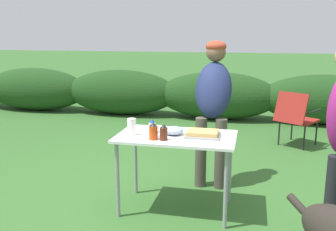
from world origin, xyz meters
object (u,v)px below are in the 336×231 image
object	(u,v)px
folding_table	(176,143)
bbq_sauce_bottle	(164,133)
food_tray	(203,134)
mayo_bottle	(152,128)
paper_cup_stack	(132,127)
camp_chair_green_behind_table	(296,116)
mixing_bowl	(174,131)
hot_sauce_bottle	(153,131)
plate_stack	(154,129)
standing_person_in_gray_fleece	(213,98)

from	to	relation	value
folding_table	bbq_sauce_bottle	size ratio (longest dim) A/B	7.55
food_tray	mayo_bottle	bearing A→B (deg)	-165.94
paper_cup_stack	mayo_bottle	xyz separation A→B (m)	(0.20, -0.02, 0.00)
paper_cup_stack	camp_chair_green_behind_table	xyz separation A→B (m)	(1.72, 2.49, -0.35)
folding_table	paper_cup_stack	world-z (taller)	paper_cup_stack
mixing_bowl	paper_cup_stack	xyz separation A→B (m)	(-0.38, -0.10, 0.04)
paper_cup_stack	mayo_bottle	world-z (taller)	mayo_bottle
food_tray	paper_cup_stack	bearing A→B (deg)	-171.90
mayo_bottle	paper_cup_stack	bearing A→B (deg)	174.42
folding_table	hot_sauce_bottle	bearing A→B (deg)	-133.56
bbq_sauce_bottle	hot_sauce_bottle	distance (m)	0.09
plate_stack	hot_sauce_bottle	bearing A→B (deg)	-76.41
bbq_sauce_bottle	paper_cup_stack	bearing A→B (deg)	163.41
folding_table	plate_stack	xyz separation A→B (m)	(-0.25, 0.13, 0.09)
folding_table	mixing_bowl	size ratio (longest dim) A/B	6.07
hot_sauce_bottle	mixing_bowl	bearing A→B (deg)	55.23
plate_stack	camp_chair_green_behind_table	xyz separation A→B (m)	(1.56, 2.27, -0.28)
food_tray	plate_stack	distance (m)	0.51
folding_table	plate_stack	distance (m)	0.30
mixing_bowl	bbq_sauce_bottle	xyz separation A→B (m)	(-0.05, -0.20, 0.03)
paper_cup_stack	hot_sauce_bottle	world-z (taller)	same
plate_stack	food_tray	bearing A→B (deg)	-13.83
folding_table	paper_cup_stack	size ratio (longest dim) A/B	7.00
folding_table	food_tray	world-z (taller)	food_tray
mixing_bowl	standing_person_in_gray_fleece	size ratio (longest dim) A/B	0.11
hot_sauce_bottle	mayo_bottle	distance (m)	0.09
folding_table	bbq_sauce_bottle	world-z (taller)	bbq_sauce_bottle
hot_sauce_bottle	folding_table	bearing A→B (deg)	46.44
folding_table	paper_cup_stack	bearing A→B (deg)	-168.95
paper_cup_stack	camp_chair_green_behind_table	bearing A→B (deg)	55.27
mixing_bowl	paper_cup_stack	size ratio (longest dim) A/B	1.15
plate_stack	standing_person_in_gray_fleece	size ratio (longest dim) A/B	0.16
plate_stack	mayo_bottle	bearing A→B (deg)	-79.78
mayo_bottle	camp_chair_green_behind_table	world-z (taller)	mayo_bottle
mixing_bowl	hot_sauce_bottle	size ratio (longest dim) A/B	1.15
plate_stack	paper_cup_stack	world-z (taller)	paper_cup_stack
food_tray	bbq_sauce_bottle	world-z (taller)	bbq_sauce_bottle
food_tray	mixing_bowl	bearing A→B (deg)	177.59
plate_stack	camp_chair_green_behind_table	distance (m)	2.77
hot_sauce_bottle	bbq_sauce_bottle	bearing A→B (deg)	1.40
standing_person_in_gray_fleece	camp_chair_green_behind_table	xyz separation A→B (m)	(1.06, 1.68, -0.51)
folding_table	standing_person_in_gray_fleece	world-z (taller)	standing_person_in_gray_fleece
bbq_sauce_bottle	hot_sauce_bottle	bearing A→B (deg)	-178.60
folding_table	hot_sauce_bottle	size ratio (longest dim) A/B	6.98
folding_table	food_tray	size ratio (longest dim) A/B	3.44
folding_table	camp_chair_green_behind_table	distance (m)	2.75
standing_person_in_gray_fleece	mayo_bottle	bearing A→B (deg)	-118.19
bbq_sauce_bottle	camp_chair_green_behind_table	bearing A→B (deg)	61.65
hot_sauce_bottle	food_tray	bearing A→B (deg)	24.92
standing_person_in_gray_fleece	mixing_bowl	bearing A→B (deg)	-111.21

